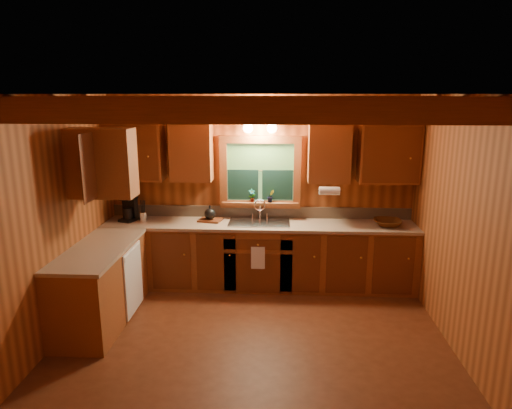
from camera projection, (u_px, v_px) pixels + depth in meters
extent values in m
plane|color=#562915|center=(252.00, 346.00, 4.86)|extent=(4.20, 4.20, 0.00)
plane|color=brown|center=(251.00, 94.00, 4.25)|extent=(4.20, 4.20, 0.00)
plane|color=brown|center=(260.00, 190.00, 6.40)|extent=(4.20, 0.00, 4.20)
plane|color=brown|center=(231.00, 319.00, 2.71)|extent=(4.20, 0.00, 4.20)
plane|color=brown|center=(46.00, 225.00, 4.67)|extent=(0.00, 3.80, 3.80)
plane|color=brown|center=(467.00, 232.00, 4.45)|extent=(0.00, 3.80, 3.80)
cube|color=brown|center=(240.00, 111.00, 3.11)|extent=(4.20, 0.14, 0.18)
cube|color=brown|center=(248.00, 107.00, 3.89)|extent=(4.20, 0.14, 0.18)
cube|color=brown|center=(254.00, 105.00, 4.67)|extent=(4.20, 0.14, 0.18)
cube|color=brown|center=(258.00, 103.00, 5.44)|extent=(4.20, 0.14, 0.18)
cube|color=brown|center=(259.00, 256.00, 6.30)|extent=(4.20, 0.62, 0.86)
cube|color=brown|center=(101.00, 286.00, 5.32)|extent=(0.62, 1.60, 0.86)
cube|color=tan|center=(259.00, 225.00, 6.20)|extent=(4.20, 0.66, 0.04)
cube|color=tan|center=(99.00, 249.00, 5.22)|extent=(0.64, 1.60, 0.04)
cube|color=#9B8268|center=(260.00, 212.00, 6.46)|extent=(4.20, 0.02, 0.16)
cube|color=white|center=(133.00, 280.00, 5.50)|extent=(0.02, 0.60, 0.80)
cube|color=brown|center=(135.00, 152.00, 6.20)|extent=(0.78, 0.34, 0.78)
cube|color=brown|center=(192.00, 152.00, 6.16)|extent=(0.55, 0.34, 0.78)
cube|color=brown|center=(329.00, 153.00, 6.06)|extent=(0.55, 0.34, 0.78)
cube|color=brown|center=(389.00, 153.00, 6.02)|extent=(0.78, 0.34, 0.78)
cube|color=brown|center=(86.00, 163.00, 5.19)|extent=(0.34, 1.10, 0.78)
cube|color=brown|center=(260.00, 140.00, 6.20)|extent=(1.12, 0.08, 0.10)
cube|color=brown|center=(260.00, 204.00, 6.41)|extent=(1.12, 0.08, 0.10)
cube|color=brown|center=(223.00, 172.00, 6.33)|extent=(0.10, 0.08, 0.80)
cube|color=brown|center=(297.00, 173.00, 6.28)|extent=(0.10, 0.08, 0.80)
cube|color=#477A33|center=(260.00, 172.00, 6.34)|extent=(0.92, 0.01, 0.80)
cube|color=black|center=(243.00, 185.00, 6.37)|extent=(0.42, 0.02, 0.42)
cube|color=black|center=(277.00, 185.00, 6.34)|extent=(0.42, 0.02, 0.42)
cylinder|color=black|center=(260.00, 171.00, 6.31)|extent=(0.92, 0.01, 0.01)
cube|color=brown|center=(260.00, 203.00, 6.37)|extent=(1.06, 0.14, 0.04)
cylinder|color=black|center=(260.00, 122.00, 6.14)|extent=(0.08, 0.03, 0.08)
cylinder|color=black|center=(253.00, 123.00, 6.09)|extent=(0.09, 0.17, 0.08)
cylinder|color=black|center=(268.00, 123.00, 6.08)|extent=(0.09, 0.17, 0.08)
sphere|color=#FFE0A5|center=(248.00, 128.00, 6.05)|extent=(0.13, 0.13, 0.13)
sphere|color=#FFE0A5|center=(272.00, 128.00, 6.04)|extent=(0.13, 0.13, 0.13)
cylinder|color=white|center=(329.00, 191.00, 5.98)|extent=(0.27, 0.11, 0.11)
cube|color=white|center=(258.00, 258.00, 5.97)|extent=(0.18, 0.01, 0.30)
cube|color=silver|center=(259.00, 223.00, 6.20)|extent=(0.82, 0.48, 0.02)
cube|color=#262628|center=(245.00, 227.00, 6.23)|extent=(0.34, 0.40, 0.14)
cube|color=#262628|center=(273.00, 227.00, 6.21)|extent=(0.34, 0.40, 0.14)
cylinder|color=silver|center=(260.00, 212.00, 6.35)|extent=(0.04, 0.04, 0.22)
torus|color=silver|center=(260.00, 205.00, 6.27)|extent=(0.16, 0.02, 0.16)
cube|color=black|center=(129.00, 219.00, 6.32)|extent=(0.20, 0.24, 0.03)
cube|color=black|center=(130.00, 206.00, 6.35)|extent=(0.20, 0.09, 0.33)
cube|color=black|center=(127.00, 197.00, 6.22)|extent=(0.20, 0.22, 0.04)
cylinder|color=black|center=(128.00, 213.00, 6.26)|extent=(0.12, 0.12, 0.14)
cylinder|color=silver|center=(143.00, 217.00, 6.26)|extent=(0.11, 0.11, 0.13)
cylinder|color=black|center=(141.00, 207.00, 6.22)|extent=(0.03, 0.03, 0.19)
cylinder|color=black|center=(142.00, 207.00, 6.22)|extent=(0.01, 0.01, 0.19)
cylinder|color=black|center=(144.00, 207.00, 6.23)|extent=(0.03, 0.03, 0.19)
cylinder|color=black|center=(145.00, 207.00, 6.24)|extent=(0.04, 0.05, 0.19)
cube|color=#5C2A13|center=(210.00, 220.00, 6.29)|extent=(0.34, 0.27, 0.03)
sphere|color=black|center=(210.00, 214.00, 6.27)|extent=(0.15, 0.15, 0.15)
cylinder|color=black|center=(210.00, 207.00, 6.25)|extent=(0.02, 0.02, 0.04)
imported|color=#48230C|center=(387.00, 223.00, 6.04)|extent=(0.39, 0.39, 0.09)
imported|color=#5C2A13|center=(252.00, 195.00, 6.34)|extent=(0.12, 0.10, 0.18)
imported|color=#5C2A13|center=(271.00, 196.00, 6.33)|extent=(0.12, 0.11, 0.18)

